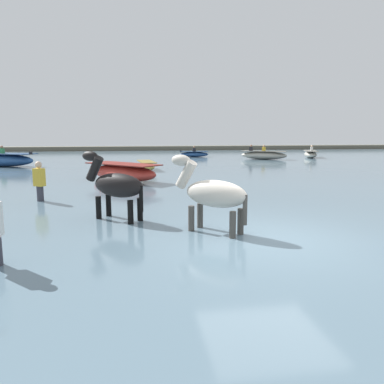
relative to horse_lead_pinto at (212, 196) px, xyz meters
The scene contains 12 objects.
ground_plane 1.68m from the horse_lead_pinto, 35.54° to the right, with size 120.00×120.00×0.00m, color gray.
water_surface 9.41m from the horse_lead_pinto, 84.06° to the left, with size 90.00×90.00×0.42m, color slate.
horse_lead_pinto is the anchor object (origin of this frame).
horse_trailing_black 2.51m from the horse_lead_pinto, 143.94° to the left, with size 1.64×1.46×2.04m.
boat_distant_east 8.97m from the horse_lead_pinto, 103.25° to the left, with size 3.47×3.50×0.89m.
boat_far_offshore 25.27m from the horse_lead_pinto, 59.19° to the left, with size 1.97×3.14×1.05m.
boat_distant_west 22.05m from the horse_lead_pinto, 67.59° to the left, with size 3.62×2.75×1.13m.
boat_far_inshore 13.52m from the horse_lead_pinto, 93.77° to the left, with size 1.11×2.60×0.48m.
boat_near_port 24.30m from the horse_lead_pinto, 81.68° to the left, with size 2.46×0.86×0.94m.
boat_near_starboard 19.53m from the horse_lead_pinto, 119.04° to the left, with size 4.35×3.05×1.28m.
person_onlooker_left 6.19m from the horse_lead_pinto, 135.72° to the left, with size 0.38×0.34×1.63m.
far_shoreline 37.21m from the horse_lead_pinto, 88.51° to the left, with size 80.00×2.40×0.90m, color #605B4C.
Camera 1 is at (-2.56, -6.76, 2.49)m, focal length 34.92 mm.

